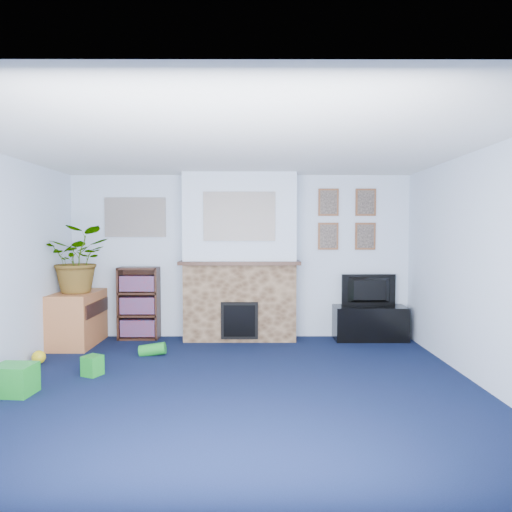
{
  "coord_description": "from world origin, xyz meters",
  "views": [
    {
      "loc": [
        0.22,
        -4.51,
        1.56
      ],
      "look_at": [
        0.23,
        1.02,
        1.27
      ],
      "focal_mm": 32.0,
      "sensor_mm": 36.0,
      "label": 1
    }
  ],
  "objects_px": {
    "television": "(370,290)",
    "bookshelf": "(139,305)",
    "tv_stand": "(370,324)",
    "sideboard": "(78,320)"
  },
  "relations": [
    {
      "from": "television",
      "to": "bookshelf",
      "type": "relative_size",
      "value": 0.75
    },
    {
      "from": "tv_stand",
      "to": "sideboard",
      "type": "height_order",
      "value": "sideboard"
    },
    {
      "from": "tv_stand",
      "to": "bookshelf",
      "type": "height_order",
      "value": "bookshelf"
    },
    {
      "from": "sideboard",
      "to": "tv_stand",
      "type": "bearing_deg",
      "value": 3.88
    },
    {
      "from": "tv_stand",
      "to": "television",
      "type": "relative_size",
      "value": 1.31
    },
    {
      "from": "bookshelf",
      "to": "sideboard",
      "type": "bearing_deg",
      "value": -154.9
    },
    {
      "from": "bookshelf",
      "to": "tv_stand",
      "type": "bearing_deg",
      "value": -1.3
    },
    {
      "from": "television",
      "to": "sideboard",
      "type": "xyz_separation_m",
      "value": [
        -4.13,
        -0.3,
        -0.37
      ]
    },
    {
      "from": "bookshelf",
      "to": "sideboard",
      "type": "distance_m",
      "value": 0.85
    },
    {
      "from": "tv_stand",
      "to": "bookshelf",
      "type": "distance_m",
      "value": 3.38
    }
  ]
}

